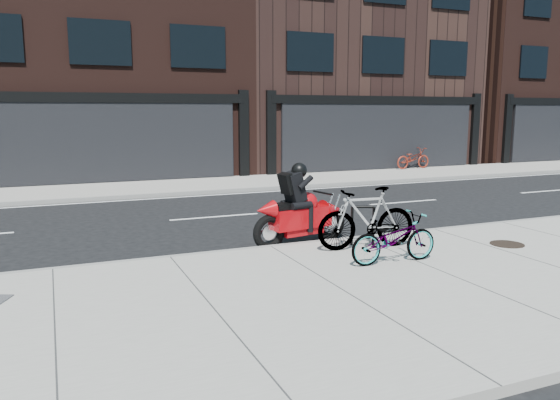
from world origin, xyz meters
name	(u,v)px	position (x,y,z in m)	size (l,w,h in m)	color
ground	(239,232)	(0.00, 0.00, 0.00)	(120.00, 120.00, 0.00)	black
sidewalk_near	(347,297)	(0.00, -5.00, 0.07)	(60.00, 6.00, 0.13)	gray
sidewalk_far	(170,187)	(0.00, 7.75, 0.07)	(60.00, 3.50, 0.13)	gray
building_center	(87,7)	(-2.00, 14.50, 7.25)	(12.00, 10.00, 14.50)	black
building_mideast	(330,44)	(10.00, 14.50, 6.25)	(12.00, 10.00, 12.50)	black
building_east	(504,49)	(22.00, 14.50, 6.50)	(10.00, 10.00, 13.00)	black
bike_rack	(363,222)	(1.72, -2.60, 0.60)	(0.44, 0.23, 0.80)	black
bicycle_front	(394,238)	(1.55, -3.91, 0.57)	(0.59, 1.68, 0.88)	gray
bicycle_rear	(367,218)	(1.64, -2.86, 0.73)	(0.57, 2.00, 1.20)	gray
motorcycle	(305,211)	(0.93, -1.58, 0.71)	(2.31, 0.78, 1.74)	black
bicycle_far	(413,158)	(11.49, 9.00, 0.61)	(0.63, 1.82, 0.96)	maroon
manhole_cover	(507,244)	(4.42, -3.69, 0.14)	(0.66, 0.66, 0.01)	black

